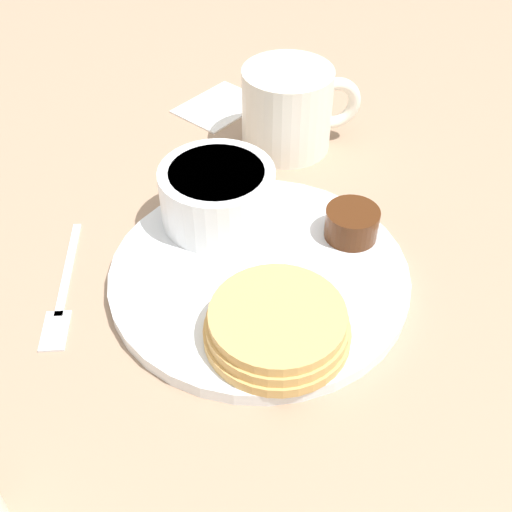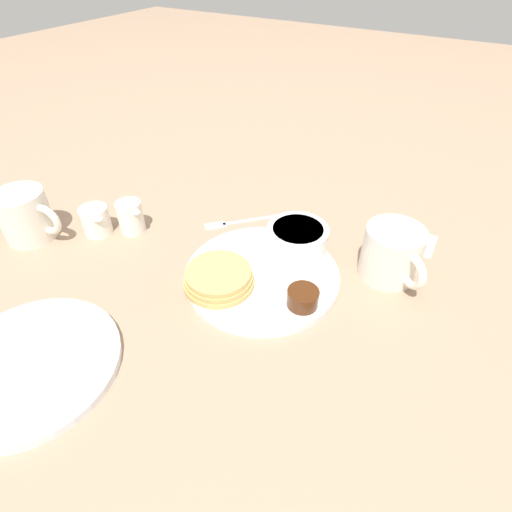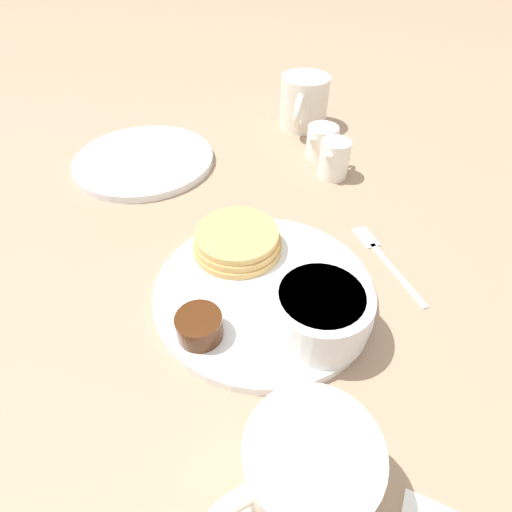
% 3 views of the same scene
% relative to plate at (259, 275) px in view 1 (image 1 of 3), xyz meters
% --- Properties ---
extents(ground_plane, '(4.00, 4.00, 0.00)m').
position_rel_plate_xyz_m(ground_plane, '(0.00, 0.00, -0.01)').
color(ground_plane, '#9E7F66').
extents(plate, '(0.25, 0.25, 0.01)m').
position_rel_plate_xyz_m(plate, '(0.00, 0.00, 0.00)').
color(plate, white).
rests_on(plate, ground_plane).
extents(pancake_stack, '(0.11, 0.11, 0.03)m').
position_rel_plate_xyz_m(pancake_stack, '(0.04, 0.06, 0.02)').
color(pancake_stack, tan).
rests_on(pancake_stack, plate).
extents(bowl, '(0.10, 0.10, 0.05)m').
position_rel_plate_xyz_m(bowl, '(-0.03, -0.07, 0.03)').
color(bowl, white).
rests_on(bowl, plate).
extents(syrup_cup, '(0.05, 0.05, 0.03)m').
position_rel_plate_xyz_m(syrup_cup, '(-0.09, 0.03, 0.02)').
color(syrup_cup, '#47230F').
rests_on(syrup_cup, plate).
extents(butter_ramekin, '(0.04, 0.04, 0.04)m').
position_rel_plate_xyz_m(butter_ramekin, '(-0.05, -0.08, 0.02)').
color(butter_ramekin, white).
rests_on(butter_ramekin, plate).
extents(coffee_mug, '(0.11, 0.10, 0.09)m').
position_rel_plate_xyz_m(coffee_mug, '(-0.17, -0.11, 0.04)').
color(coffee_mug, silver).
rests_on(coffee_mug, ground_plane).
extents(fork, '(0.11, 0.12, 0.00)m').
position_rel_plate_xyz_m(fork, '(0.12, -0.11, -0.00)').
color(fork, silver).
rests_on(fork, ground_plane).
extents(napkin, '(0.09, 0.07, 0.00)m').
position_rel_plate_xyz_m(napkin, '(-0.18, -0.22, -0.00)').
color(napkin, white).
rests_on(napkin, ground_plane).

